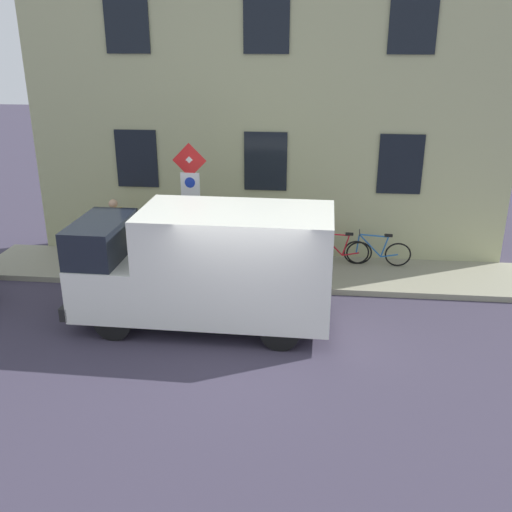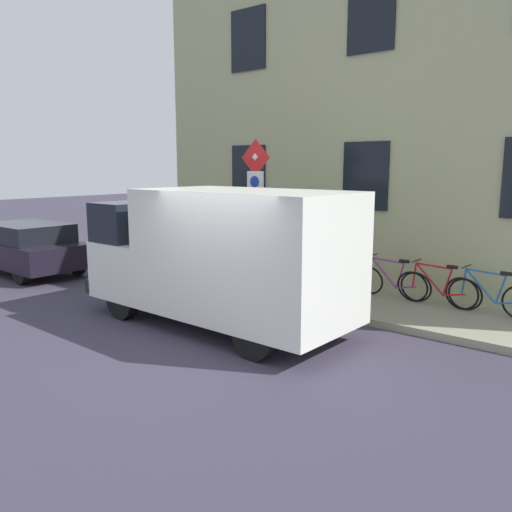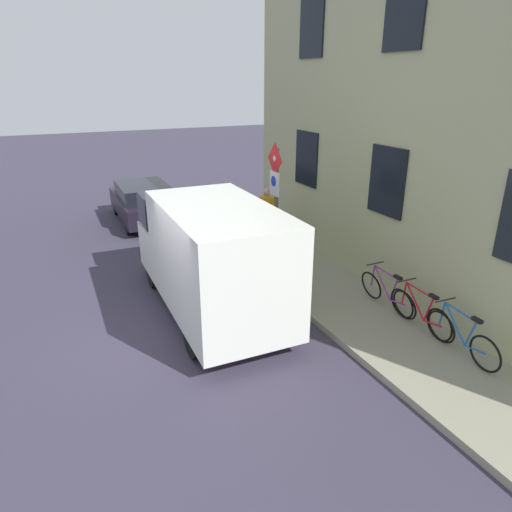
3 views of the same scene
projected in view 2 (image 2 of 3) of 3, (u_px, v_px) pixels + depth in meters
ground_plane at (224, 347)px, 8.48m from camera, size 80.00×80.00×0.00m
sidewalk_slab at (338, 300)px, 11.22m from camera, size 2.18×14.34×0.14m
building_facade at (376, 107)px, 11.61m from camera, size 0.75×12.34×8.38m
sign_post_stacked at (256, 195)px, 11.13m from camera, size 0.16×0.56×3.20m
delivery_van at (220, 254)px, 9.39m from camera, size 2.09×5.36×2.50m
parked_hatchback at (26, 247)px, 14.20m from camera, size 1.81×4.02×1.38m
bicycle_blue at (490, 296)px, 9.74m from camera, size 0.46×1.71×0.89m
bicycle_red at (438, 288)px, 10.35m from camera, size 0.46×1.71×0.89m
bicycle_purple at (392, 281)px, 10.96m from camera, size 0.46×1.71×0.89m
pedestrian at (211, 238)px, 13.39m from camera, size 0.36×0.45×1.72m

